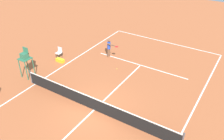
{
  "coord_description": "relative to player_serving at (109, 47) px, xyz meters",
  "views": [
    {
      "loc": [
        -7.14,
        9.23,
        10.14
      ],
      "look_at": [
        0.92,
        -3.59,
        0.8
      ],
      "focal_mm": 38.39,
      "sensor_mm": 36.0,
      "label": 1
    }
  ],
  "objects": [
    {
      "name": "tennis_ball",
      "position": [
        -1.67,
        1.46,
        -0.96
      ],
      "size": [
        0.07,
        0.07,
        0.07
      ],
      "primitive_type": "sphere",
      "color": "#CCE033",
      "rests_on": "ground"
    },
    {
      "name": "courtside_chair_mid",
      "position": [
        3.63,
        2.44,
        -0.46
      ],
      "size": [
        0.44,
        0.46,
        0.95
      ],
      "color": "#262626",
      "rests_on": "ground"
    },
    {
      "name": "ground_plane",
      "position": [
        -3.01,
        6.47,
        -1.0
      ],
      "size": [
        60.0,
        60.0,
        0.0
      ],
      "primitive_type": "plane",
      "color": "#AD5933"
    },
    {
      "name": "umpire_chair",
      "position": [
        3.56,
        5.99,
        0.61
      ],
      "size": [
        0.8,
        0.8,
        2.41
      ],
      "color": "#2D6B4C",
      "rests_on": "ground"
    },
    {
      "name": "player_serving",
      "position": [
        0.0,
        0.0,
        0.0
      ],
      "size": [
        1.26,
        0.63,
        1.68
      ],
      "rotation": [
        0.0,
        0.0,
        1.5
      ],
      "color": "brown",
      "rests_on": "ground"
    },
    {
      "name": "court_lines",
      "position": [
        -3.01,
        6.47,
        -0.99
      ],
      "size": [
        10.81,
        24.18,
        0.01
      ],
      "color": "white",
      "rests_on": "ground"
    },
    {
      "name": "equipment_bag",
      "position": [
        3.06,
        3.0,
        -0.85
      ],
      "size": [
        0.76,
        0.32,
        0.3
      ],
      "primitive_type": "cube",
      "color": "yellow",
      "rests_on": "ground"
    },
    {
      "name": "tennis_net",
      "position": [
        -3.01,
        6.47,
        -0.5
      ],
      "size": [
        11.41,
        0.1,
        1.07
      ],
      "color": "#4C4C51",
      "rests_on": "ground"
    }
  ]
}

